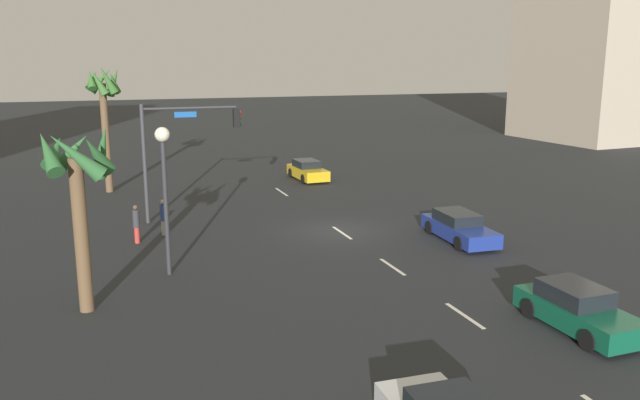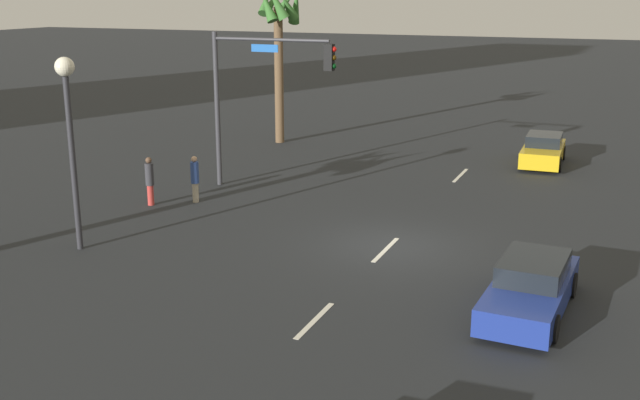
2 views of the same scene
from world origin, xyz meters
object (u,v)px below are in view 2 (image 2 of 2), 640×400
(traffic_signal, at_px, (256,84))
(palm_tree_0, at_px, (279,25))
(pedestrian_1, at_px, (150,180))
(streetlamp, at_px, (69,116))
(car_0, at_px, (543,151))
(pedestrian_0, at_px, (195,178))
(car_1, at_px, (531,287))

(traffic_signal, xyz_separation_m, palm_tree_0, (8.92, 3.23, 1.78))
(pedestrian_1, xyz_separation_m, palm_tree_0, (12.55, 0.71, 4.93))
(streetlamp, height_order, palm_tree_0, palm_tree_0)
(streetlamp, relative_size, palm_tree_0, 0.73)
(car_0, distance_m, pedestrian_0, 15.87)
(car_1, relative_size, traffic_signal, 0.78)
(car_1, relative_size, pedestrian_1, 2.66)
(pedestrian_0, distance_m, palm_tree_0, 12.76)
(traffic_signal, xyz_separation_m, pedestrian_1, (-3.63, 2.52, -3.15))
(pedestrian_0, distance_m, pedestrian_1, 1.62)
(car_0, xyz_separation_m, pedestrian_1, (-12.38, 12.32, 0.33))
(traffic_signal, xyz_separation_m, streetlamp, (-8.54, 1.67, -0.05))
(car_0, xyz_separation_m, pedestrian_0, (-11.41, 11.02, 0.30))
(pedestrian_0, bearing_deg, car_0, -44.00)
(car_1, bearing_deg, streetlamp, 91.87)
(car_1, height_order, traffic_signal, traffic_signal)
(streetlamp, distance_m, pedestrian_0, 6.67)
(car_0, height_order, pedestrian_0, pedestrian_0)
(streetlamp, distance_m, pedestrian_1, 5.87)
(car_1, distance_m, palm_tree_0, 23.13)
(car_0, distance_m, palm_tree_0, 14.05)
(car_1, distance_m, traffic_signal, 14.49)
(car_0, distance_m, traffic_signal, 13.59)
(car_1, relative_size, streetlamp, 0.82)
(streetlamp, relative_size, pedestrian_0, 3.32)
(car_0, height_order, pedestrian_1, pedestrian_1)
(car_0, bearing_deg, palm_tree_0, 89.24)
(traffic_signal, bearing_deg, pedestrian_1, 145.24)
(streetlamp, xyz_separation_m, pedestrian_1, (4.92, 0.84, -3.10))
(traffic_signal, bearing_deg, car_0, -48.25)
(pedestrian_0, bearing_deg, streetlamp, 175.57)
(streetlamp, bearing_deg, palm_tree_0, 5.09)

